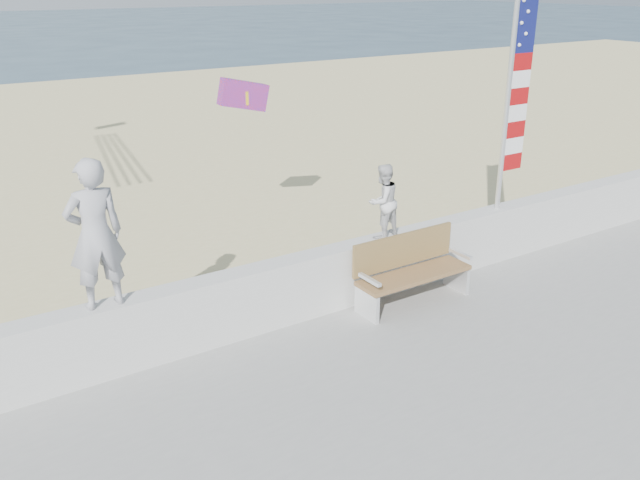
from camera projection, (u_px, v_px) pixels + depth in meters
The scene contains 8 objects.
ground at pixel (388, 395), 8.05m from camera, with size 220.00×220.00×0.00m, color #294253.
sand at pixel (136, 199), 15.06m from camera, with size 90.00×40.00×0.08m, color beige.
seawall at pixel (300, 287), 9.39m from camera, with size 30.00×0.35×0.90m, color beige.
adult at pixel (95, 234), 7.54m from camera, with size 0.64×0.42×1.76m, color #9F9FA5.
child at pixel (383, 201), 9.74m from camera, with size 0.53×0.41×1.09m, color silver.
bench at pixel (410, 269), 9.83m from camera, with size 1.80×0.57×1.00m.
flag at pixel (514, 91), 10.54m from camera, with size 0.50×0.08×3.50m.
parafoil_kite at pixel (244, 95), 11.69m from camera, with size 0.93×0.32×0.62m.
Camera 1 is at (-4.42, -5.28, 4.63)m, focal length 38.00 mm.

